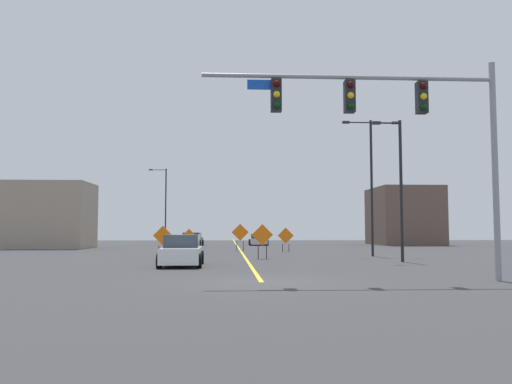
# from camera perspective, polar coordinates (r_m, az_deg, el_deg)

# --- Properties ---
(ground) EXTENTS (134.34, 134.34, 0.00)m
(ground) POSITION_cam_1_polar(r_m,az_deg,el_deg) (16.70, 0.63, -9.81)
(ground) COLOR #38383A
(road_centre_stripe) EXTENTS (0.16, 74.63, 0.01)m
(road_centre_stripe) POSITION_cam_1_polar(r_m,az_deg,el_deg) (53.93, -2.04, -5.90)
(road_centre_stripe) COLOR yellow
(road_centre_stripe) RESTS_ON ground
(traffic_signal_assembly) EXTENTS (9.71, 0.44, 7.20)m
(traffic_signal_assembly) POSITION_cam_1_polar(r_m,az_deg,el_deg) (17.83, 14.81, 8.06)
(traffic_signal_assembly) COLOR gray
(traffic_signal_assembly) RESTS_ON ground
(street_lamp_mid_left) EXTENTS (1.55, 0.24, 7.40)m
(street_lamp_mid_left) POSITION_cam_1_polar(r_m,az_deg,el_deg) (28.25, 15.31, 0.93)
(street_lamp_mid_left) COLOR black
(street_lamp_mid_left) RESTS_ON ground
(street_lamp_near_right) EXTENTS (2.16, 0.24, 9.12)m
(street_lamp_near_right) POSITION_cam_1_polar(r_m,az_deg,el_deg) (64.54, -9.94, -1.10)
(street_lamp_near_right) COLOR black
(street_lamp_near_right) RESTS_ON ground
(street_lamp_far_left) EXTENTS (3.64, 0.24, 8.65)m
(street_lamp_far_left) POSITION_cam_1_polar(r_m,az_deg,el_deg) (33.98, 12.47, 1.76)
(street_lamp_far_left) COLOR black
(street_lamp_far_left) RESTS_ON ground
(construction_sign_right_lane) EXTENTS (1.23, 0.14, 1.99)m
(construction_sign_right_lane) POSITION_cam_1_polar(r_m,az_deg,el_deg) (29.94, 0.70, -4.89)
(construction_sign_right_lane) COLOR orange
(construction_sign_right_lane) RESTS_ON ground
(construction_sign_left_shoulder) EXTENTS (1.15, 0.10, 1.76)m
(construction_sign_left_shoulder) POSITION_cam_1_polar(r_m,az_deg,el_deg) (50.27, -7.30, -4.75)
(construction_sign_left_shoulder) COLOR orange
(construction_sign_left_shoulder) RESTS_ON ground
(construction_sign_median_far) EXTENTS (1.21, 0.13, 1.91)m
(construction_sign_median_far) POSITION_cam_1_polar(r_m,az_deg,el_deg) (32.71, -10.12, -4.87)
(construction_sign_median_far) COLOR orange
(construction_sign_median_far) RESTS_ON ground
(construction_sign_right_shoulder) EXTENTS (1.22, 0.16, 1.83)m
(construction_sign_right_shoulder) POSITION_cam_1_polar(r_m,az_deg,el_deg) (39.69, 3.25, -4.88)
(construction_sign_right_shoulder) COLOR orange
(construction_sign_right_shoulder) RESTS_ON ground
(construction_sign_left_lane) EXTENTS (1.38, 0.10, 2.15)m
(construction_sign_left_lane) POSITION_cam_1_polar(r_m,az_deg,el_deg) (42.31, -1.74, -4.54)
(construction_sign_left_lane) COLOR orange
(construction_sign_left_lane) RESTS_ON ground
(car_green_distant) EXTENTS (2.28, 4.65, 1.38)m
(car_green_distant) POSITION_cam_1_polar(r_m,az_deg,el_deg) (54.74, -6.98, -5.16)
(car_green_distant) COLOR #196B38
(car_green_distant) RESTS_ON ground
(car_white_approaching) EXTENTS (1.98, 4.26, 1.42)m
(car_white_approaching) POSITION_cam_1_polar(r_m,az_deg,el_deg) (24.44, -8.09, -6.44)
(car_white_approaching) COLOR white
(car_white_approaching) RESTS_ON ground
(car_silver_mid) EXTENTS (2.09, 4.60, 1.23)m
(car_silver_mid) POSITION_cam_1_polar(r_m,az_deg,el_deg) (56.99, 0.25, -5.21)
(car_silver_mid) COLOR #B7BABF
(car_silver_mid) RESTS_ON ground
(roadside_building_east) EXTENTS (6.69, 8.29, 6.39)m
(roadside_building_east) POSITION_cam_1_polar(r_m,az_deg,el_deg) (61.05, 15.81, -2.55)
(roadside_building_east) COLOR brown
(roadside_building_east) RESTS_ON ground
(roadside_building_west) EXTENTS (9.51, 5.84, 5.93)m
(roadside_building_west) POSITION_cam_1_polar(r_m,az_deg,el_deg) (51.29, -22.78, -2.36)
(roadside_building_west) COLOR gray
(roadside_building_west) RESTS_ON ground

